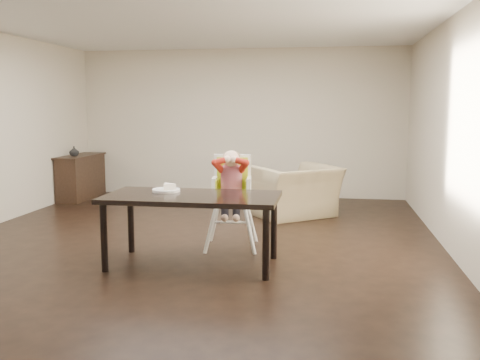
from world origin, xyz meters
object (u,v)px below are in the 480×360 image
object	(u,v)px
dining_table	(192,202)
sideboard	(81,177)
high_chair	(232,179)
armchair	(294,183)

from	to	relation	value
dining_table	sideboard	world-z (taller)	sideboard
high_chair	armchair	size ratio (longest dim) A/B	0.98
dining_table	high_chair	distance (m)	0.85
high_chair	sideboard	size ratio (longest dim) A/B	0.92
dining_table	armchair	world-z (taller)	armchair
high_chair	sideboard	world-z (taller)	high_chair
high_chair	armchair	xyz separation A→B (m)	(0.61, 1.91, -0.30)
high_chair	armchair	world-z (taller)	high_chair
high_chair	dining_table	bearing A→B (deg)	-115.10
dining_table	high_chair	size ratio (longest dim) A/B	1.56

